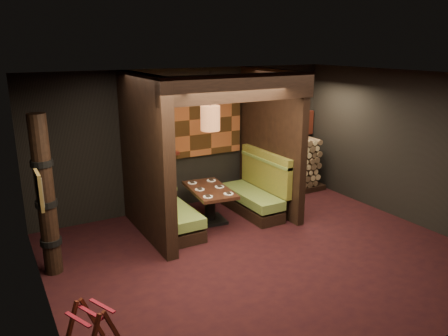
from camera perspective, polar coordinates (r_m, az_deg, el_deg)
The scene contains 23 objects.
floor at distance 7.27m, azimuth 5.14°, elevation -11.31°, with size 6.50×5.50×0.02m, color black.
ceiling at distance 6.48m, azimuth 5.78°, elevation 11.88°, with size 6.50×5.50×0.02m, color black.
wall_back at distance 9.07m, azimuth -4.55°, elevation 3.88°, with size 6.50×0.02×2.85m, color black.
wall_front at distance 4.88m, azimuth 24.43°, elevation -8.31°, with size 6.50×0.02×2.85m, color black.
wall_left at distance 5.63m, azimuth -23.07°, elevation -4.94°, with size 0.02×5.50×2.85m, color black.
wall_right at distance 8.96m, azimuth 22.87°, elevation 2.52°, with size 0.02×5.50×2.85m, color black.
partition_left at distance 7.57m, azimuth -10.25°, elevation 1.26°, with size 0.20×2.20×2.85m, color black.
partition_right at distance 8.81m, azimuth 6.11°, elevation 3.48°, with size 0.15×2.10×2.85m, color black.
header_beam at distance 7.07m, azimuth 2.25°, elevation 10.40°, with size 2.85×0.18×0.44m, color black.
tapa_back_panel at distance 8.94m, azimuth -4.62°, elevation 6.28°, with size 2.40×0.06×1.55m, color #974B25.
tapa_side_panel at distance 7.68m, azimuth -10.00°, elevation 4.73°, with size 0.04×1.85×1.45m, color #974B25.
lacquer_shelf at distance 8.79m, azimuth -7.76°, elevation 1.76°, with size 0.60×0.12×0.07m, color #541913.
booth_bench_left at distance 8.01m, azimuth -7.27°, elevation -5.49°, with size 0.68×1.60×1.14m.
booth_bench_right at distance 8.85m, azimuth 4.15°, elevation -3.32°, with size 0.68×1.60×1.14m.
dining_table at distance 8.34m, azimuth -1.87°, elevation -4.20°, with size 0.84×1.35×0.67m.
place_settings at distance 8.26m, azimuth -1.88°, elevation -2.61°, with size 0.68×1.10×0.03m.
pendant_lamp at distance 7.89m, azimuth -1.80°, elevation 6.53°, with size 0.35×0.35×1.05m.
framed_picture at distance 5.67m, azimuth -22.97°, elevation -2.71°, with size 0.05×0.36×0.46m.
luggage_rack at distance 5.24m, azimuth -16.87°, elevation -19.51°, with size 0.73×0.64×0.66m.
totem_column at distance 6.77m, azimuth -22.25°, elevation -3.59°, with size 0.31×0.31×2.40m.
firewood_stack at distance 10.09m, azimuth 8.40°, elevation 0.23°, with size 1.73×0.70×1.22m.
mosaic_header at distance 10.14m, azimuth 7.47°, elevation 5.53°, with size 1.83×0.10×0.56m, color maroon.
bay_front_post at distance 9.07m, azimuth 5.62°, elevation 3.85°, with size 0.08×0.08×2.85m, color black.
Camera 1 is at (-3.72, -5.29, 3.31)m, focal length 35.00 mm.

